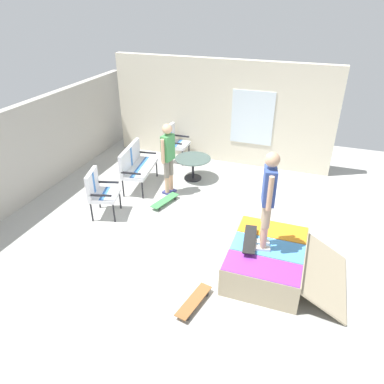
% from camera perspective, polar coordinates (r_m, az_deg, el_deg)
% --- Properties ---
extents(ground_plane, '(12.00, 12.00, 0.10)m').
position_cam_1_polar(ground_plane, '(7.26, -0.44, -7.28)').
color(ground_plane, '#A8A8A3').
extents(back_wall_cinderblock, '(9.00, 0.20, 2.14)m').
position_cam_1_polar(back_wall_cinderblock, '(8.75, -26.00, 4.68)').
color(back_wall_cinderblock, '#ADA89E').
rests_on(back_wall_cinderblock, ground_plane).
extents(house_facade, '(0.23, 6.00, 2.76)m').
position_cam_1_polar(house_facade, '(10.04, 4.49, 12.37)').
color(house_facade, beige).
rests_on(house_facade, ground_plane).
extents(skate_ramp, '(1.62, 1.93, 0.54)m').
position_cam_1_polar(skate_ramp, '(6.38, 11.85, -10.37)').
color(skate_ramp, tan).
rests_on(skate_ramp, ground_plane).
extents(patio_bench, '(1.32, 0.72, 1.02)m').
position_cam_1_polar(patio_bench, '(8.88, -8.89, 4.53)').
color(patio_bench, black).
rests_on(patio_bench, ground_plane).
extents(patio_chair_near_house, '(0.63, 0.56, 1.02)m').
position_cam_1_polar(patio_chair_near_house, '(10.21, -2.86, 8.17)').
color(patio_chair_near_house, black).
rests_on(patio_chair_near_house, ground_plane).
extents(patio_chair_by_wall, '(0.75, 0.70, 1.02)m').
position_cam_1_polar(patio_chair_by_wall, '(7.83, -14.40, 0.38)').
color(patio_chair_by_wall, black).
rests_on(patio_chair_by_wall, ground_plane).
extents(patio_table, '(0.90, 0.90, 0.57)m').
position_cam_1_polar(patio_table, '(9.21, 0.15, 4.39)').
color(patio_table, black).
rests_on(patio_table, ground_plane).
extents(person_watching, '(0.47, 0.29, 1.71)m').
position_cam_1_polar(person_watching, '(8.31, -3.78, 5.96)').
color(person_watching, navy).
rests_on(person_watching, ground_plane).
extents(person_skater, '(0.47, 0.30, 1.68)m').
position_cam_1_polar(person_skater, '(5.67, 11.87, -0.46)').
color(person_skater, silver).
rests_on(person_skater, skate_ramp).
extents(skateboard_by_bench, '(0.82, 0.41, 0.10)m').
position_cam_1_polar(skateboard_by_bench, '(8.25, -4.27, -1.36)').
color(skateboard_by_bench, '#3F8C4C').
rests_on(skateboard_by_bench, ground_plane).
extents(skateboard_spare, '(0.82, 0.36, 0.10)m').
position_cam_1_polar(skateboard_spare, '(5.82, 0.29, -16.73)').
color(skateboard_spare, brown).
rests_on(skateboard_spare, ground_plane).
extents(skateboard_on_ramp, '(0.82, 0.31, 0.10)m').
position_cam_1_polar(skateboard_on_ramp, '(6.18, 9.07, -7.32)').
color(skateboard_on_ramp, black).
rests_on(skateboard_on_ramp, skate_ramp).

